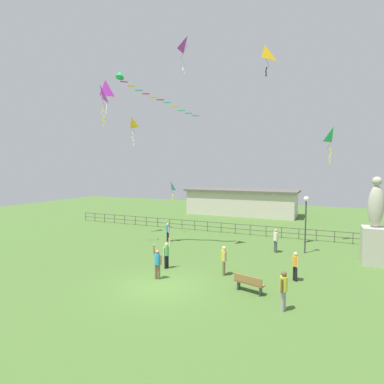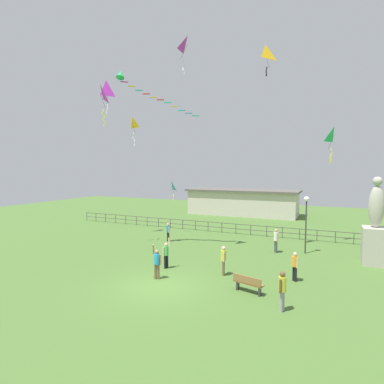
# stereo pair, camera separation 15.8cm
# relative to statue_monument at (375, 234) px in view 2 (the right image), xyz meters

# --- Properties ---
(ground_plane) EXTENTS (80.00, 80.00, 0.00)m
(ground_plane) POSITION_rel_statue_monument_xyz_m (-10.45, -8.69, -1.94)
(ground_plane) COLOR #476B2D
(statue_monument) EXTENTS (1.44, 1.44, 5.52)m
(statue_monument) POSITION_rel_statue_monument_xyz_m (0.00, 0.00, 0.00)
(statue_monument) COLOR #B2AD9E
(statue_monument) RESTS_ON ground_plane
(lamppost) EXTENTS (0.36, 0.36, 4.07)m
(lamppost) POSITION_rel_statue_monument_xyz_m (-4.14, 0.95, 1.06)
(lamppost) COLOR #38383D
(lamppost) RESTS_ON ground_plane
(park_bench) EXTENTS (1.56, 0.78, 0.85)m
(park_bench) POSITION_rel_statue_monument_xyz_m (-6.11, -7.59, -1.47)
(park_bench) COLOR olive
(park_bench) RESTS_ON ground_plane
(person_0) EXTENTS (0.41, 0.41, 1.79)m
(person_0) POSITION_rel_statue_monument_xyz_m (-14.78, 0.13, -1.04)
(person_0) COLOR black
(person_0) RESTS_ON ground_plane
(person_1) EXTENTS (0.51, 0.30, 1.90)m
(person_1) POSITION_rel_statue_monument_xyz_m (-11.10, -7.81, -0.98)
(person_1) COLOR brown
(person_1) RESTS_ON ground_plane
(person_2) EXTENTS (0.33, 0.44, 1.71)m
(person_2) POSITION_rel_statue_monument_xyz_m (-6.08, 0.31, -0.95)
(person_2) COLOR #3F4C47
(person_2) RESTS_ON ground_plane
(person_3) EXTENTS (0.31, 0.47, 1.66)m
(person_3) POSITION_rel_statue_monument_xyz_m (-7.99, -5.74, -0.98)
(person_3) COLOR brown
(person_3) RESTS_ON ground_plane
(person_4) EXTENTS (0.35, 0.37, 1.57)m
(person_4) POSITION_rel_statue_monument_xyz_m (-4.22, -5.04, -1.03)
(person_4) COLOR black
(person_4) RESTS_ON ground_plane
(person_5) EXTENTS (0.32, 0.51, 1.72)m
(person_5) POSITION_rel_statue_monument_xyz_m (-4.32, -8.93, -0.95)
(person_5) COLOR #99999E
(person_5) RESTS_ON ground_plane
(person_6) EXTENTS (0.37, 0.44, 1.85)m
(person_6) POSITION_rel_statue_monument_xyz_m (-11.52, -6.03, -1.01)
(person_6) COLOR black
(person_6) RESTS_ON ground_plane
(kite_0) EXTENTS (0.85, 0.80, 2.42)m
(kite_0) POSITION_rel_statue_monument_xyz_m (-11.75, -2.50, 12.39)
(kite_0) COLOR #B22DB2
(kite_1) EXTENTS (0.96, 1.11, 2.21)m
(kite_1) POSITION_rel_statue_monument_xyz_m (-7.10, 0.51, 12.15)
(kite_1) COLOR yellow
(kite_2) EXTENTS (0.89, 1.02, 2.91)m
(kite_2) POSITION_rel_statue_monument_xyz_m (-2.52, 4.53, 6.60)
(kite_2) COLOR #1EB759
(kite_3) EXTENTS (0.83, 1.05, 3.12)m
(kite_3) POSITION_rel_statue_monument_xyz_m (-18.52, -3.42, 9.60)
(kite_3) COLOR #B22DB2
(kite_4) EXTENTS (0.95, 1.05, 2.90)m
(kite_4) POSITION_rel_statue_monument_xyz_m (-20.58, -0.27, 10.89)
(kite_4) COLOR #B22DB2
(kite_5) EXTENTS (0.97, 1.04, 1.82)m
(kite_5) POSITION_rel_statue_monument_xyz_m (-16.01, 2.98, 2.47)
(kite_5) COLOR #198CD1
(kite_6) EXTENTS (1.12, 0.70, 2.71)m
(kite_6) POSITION_rel_statue_monument_xyz_m (-20.02, 2.72, 8.38)
(kite_6) COLOR yellow
(streamer_kite) EXTENTS (5.62, 3.10, 3.32)m
(streamer_kite) POSITION_rel_statue_monument_xyz_m (-16.34, -3.01, 10.60)
(streamer_kite) COLOR #1EB759
(waterfront_railing) EXTENTS (36.02, 0.06, 0.95)m
(waterfront_railing) POSITION_rel_statue_monument_xyz_m (-10.69, 5.31, -1.32)
(waterfront_railing) COLOR #4C4742
(waterfront_railing) RESTS_ON ground_plane
(pavilion_building) EXTENTS (14.38, 5.11, 3.32)m
(pavilion_building) POSITION_rel_statue_monument_xyz_m (-13.15, 17.31, -0.26)
(pavilion_building) COLOR beige
(pavilion_building) RESTS_ON ground_plane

